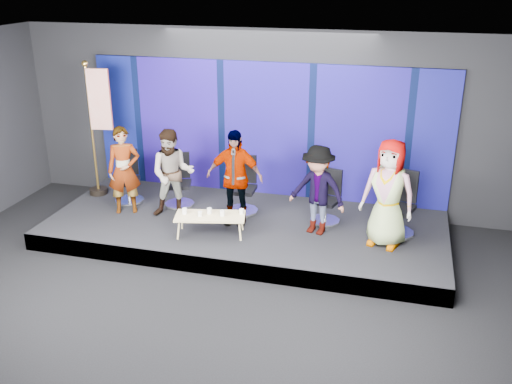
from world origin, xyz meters
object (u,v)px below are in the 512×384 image
at_px(coffee_table, 210,217).
at_px(mug_e, 242,211).
at_px(chair_a, 129,185).
at_px(mug_b, 200,214).
at_px(chair_d, 327,205).
at_px(mug_a, 185,211).
at_px(panelist_d, 317,190).
at_px(chair_e, 398,214).
at_px(mug_c, 209,211).
at_px(panelist_c, 235,177).
at_px(panelist_b, 173,174).
at_px(chair_b, 179,189).
at_px(flag_stand, 98,126).
at_px(panelist_a, 124,170).
at_px(chair_c, 243,194).
at_px(panelist_e, 388,194).
at_px(mug_d, 222,213).

xyz_separation_m(coffee_table, mug_e, (0.49, 0.19, 0.07)).
height_order(chair_a, mug_b, chair_a).
distance_m(chair_a, chair_d, 3.82).
bearing_deg(mug_a, panelist_d, 15.94).
bearing_deg(chair_e, mug_c, -148.50).
bearing_deg(panelist_c, mug_c, -121.26).
relative_size(panelist_b, chair_e, 1.47).
height_order(chair_b, panelist_b, panelist_b).
xyz_separation_m(chair_a, chair_d, (3.82, 0.04, -0.01)).
height_order(chair_a, flag_stand, flag_stand).
relative_size(panelist_a, chair_c, 1.54).
height_order(chair_b, flag_stand, flag_stand).
distance_m(panelist_b, chair_e, 3.98).
bearing_deg(chair_a, panelist_d, -31.23).
relative_size(panelist_e, mug_a, 18.39).
height_order(chair_b, mug_e, chair_b).
relative_size(mug_e, flag_stand, 0.03).
xyz_separation_m(panelist_b, coffee_table, (0.90, -0.60, -0.48)).
height_order(chair_c, flag_stand, flag_stand).
bearing_deg(chair_b, panelist_c, -38.84).
distance_m(panelist_b, mug_c, 1.09).
height_order(panelist_b, chair_c, panelist_b).
relative_size(chair_c, mug_e, 11.83).
distance_m(mug_a, mug_e, 0.96).
height_order(mug_a, mug_e, mug_a).
bearing_deg(chair_e, flag_stand, -166.54).
xyz_separation_m(panelist_c, coffee_table, (-0.25, -0.59, -0.52)).
distance_m(mug_c, mug_d, 0.24).
xyz_separation_m(chair_b, chair_e, (4.05, -0.21, 0.03)).
height_order(chair_b, chair_e, chair_e).
xyz_separation_m(chair_c, mug_e, (0.24, -0.91, 0.06)).
height_order(panelist_d, chair_e, panelist_d).
bearing_deg(panelist_d, chair_c, 175.89).
bearing_deg(mug_c, flag_stand, 156.58).
relative_size(chair_a, flag_stand, 0.38).
xyz_separation_m(chair_b, mug_c, (0.97, -1.02, 0.08)).
height_order(chair_a, mug_a, chair_a).
height_order(mug_c, flag_stand, flag_stand).
distance_m(chair_b, mug_b, 1.45).
bearing_deg(panelist_d, chair_b, -174.99).
bearing_deg(panelist_e, mug_b, -154.03).
height_order(mug_a, mug_c, same).
relative_size(chair_d, chair_e, 0.87).
bearing_deg(panelist_a, chair_b, 9.56).
bearing_deg(chair_a, mug_c, -49.75).
xyz_separation_m(panelist_b, mug_d, (1.11, -0.57, -0.40)).
bearing_deg(mug_d, coffee_table, -170.92).
xyz_separation_m(mug_a, mug_b, (0.29, -0.03, -0.01)).
bearing_deg(coffee_table, mug_b, -151.54).
height_order(panelist_e, mug_e, panelist_e).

